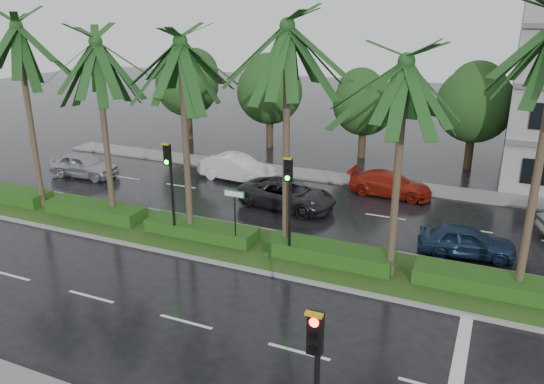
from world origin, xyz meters
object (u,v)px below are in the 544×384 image
at_px(car_darkgrey, 287,194).
at_px(car_blue, 466,241).
at_px(car_white, 237,168).
at_px(car_red, 390,184).
at_px(street_sign, 235,205).
at_px(car_silver, 84,165).
at_px(signal_median_left, 170,177).

bearing_deg(car_darkgrey, car_blue, -97.36).
bearing_deg(car_white, car_red, -79.11).
bearing_deg(car_blue, car_red, 27.66).
relative_size(street_sign, car_darkgrey, 0.51).
xyz_separation_m(street_sign, car_silver, (-13.43, 5.68, -1.39)).
distance_m(car_white, car_darkgrey, 5.44).
height_order(car_white, car_darkgrey, car_white).
relative_size(signal_median_left, car_blue, 1.12).
bearing_deg(car_blue, street_sign, 103.48).
bearing_deg(car_blue, car_silver, 76.61).
height_order(car_red, car_blue, car_blue).
distance_m(car_silver, car_darkgrey, 13.43).
relative_size(car_darkgrey, car_blue, 1.32).
relative_size(car_darkgrey, car_red, 1.13).
height_order(car_silver, car_blue, car_silver).
distance_m(street_sign, car_silver, 14.64).
height_order(street_sign, car_darkgrey, street_sign).
relative_size(signal_median_left, car_red, 0.96).
height_order(signal_median_left, car_silver, signal_median_left).
bearing_deg(car_white, car_blue, -106.81).
bearing_deg(car_red, car_silver, 106.94).
distance_m(car_red, car_blue, 7.74).
relative_size(car_silver, car_red, 0.95).
xyz_separation_m(street_sign, car_red, (4.50, 9.82, -1.46)).
xyz_separation_m(signal_median_left, street_sign, (3.00, 0.18, -0.87)).
height_order(signal_median_left, car_blue, signal_median_left).
bearing_deg(signal_median_left, car_darkgrey, 63.31).
bearing_deg(car_silver, car_white, -72.80).
xyz_separation_m(car_silver, car_blue, (22.43, -2.16, -0.07)).
bearing_deg(signal_median_left, car_silver, 150.65).
height_order(street_sign, car_blue, street_sign).
xyz_separation_m(street_sign, car_darkgrey, (0.00, 5.79, -1.41)).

